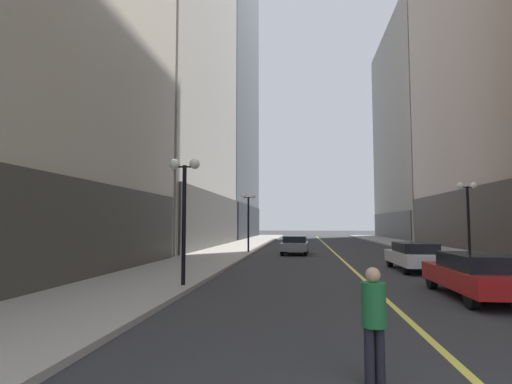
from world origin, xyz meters
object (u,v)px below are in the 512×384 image
object	(u,v)px
street_lamp_left_near	(184,193)
street_lamp_left_far	(248,210)
pedestrian_in_green_parka	(374,316)
car_grey	(295,244)
car_white	(414,255)
street_lamp_right_mid	(468,204)
car_red	(476,274)

from	to	relation	value
street_lamp_left_near	street_lamp_left_far	size ratio (longest dim) A/B	1.00
pedestrian_in_green_parka	street_lamp_left_near	bearing A→B (deg)	122.94
car_grey	street_lamp_left_far	world-z (taller)	street_lamp_left_far
car_white	street_lamp_left_far	xyz separation A→B (m)	(-9.18, 10.18, 2.54)
car_white	street_lamp_left_far	size ratio (longest dim) A/B	1.03
street_lamp_left_near	street_lamp_right_mid	world-z (taller)	same
car_red	pedestrian_in_green_parka	distance (m)	8.09
pedestrian_in_green_parka	street_lamp_left_near	distance (m)	9.46
car_red	street_lamp_left_near	xyz separation A→B (m)	(-9.09, 0.73, 2.54)
car_grey	street_lamp_left_far	distance (m)	4.28
car_white	car_grey	world-z (taller)	same
car_red	street_lamp_right_mid	bearing A→B (deg)	70.02
pedestrian_in_green_parka	street_lamp_right_mid	bearing A→B (deg)	65.54
car_grey	street_lamp_right_mid	bearing A→B (deg)	-36.93
car_white	street_lamp_left_near	size ratio (longest dim) A/B	1.03
street_lamp_left_far	street_lamp_right_mid	bearing A→B (deg)	-29.46
pedestrian_in_green_parka	street_lamp_left_near	size ratio (longest dim) A/B	0.36
street_lamp_left_near	pedestrian_in_green_parka	bearing A→B (deg)	-57.06
street_lamp_left_far	street_lamp_right_mid	xyz separation A→B (m)	(12.80, -7.23, 0.00)
car_white	street_lamp_right_mid	distance (m)	5.31
car_grey	pedestrian_in_green_parka	bearing A→B (deg)	-86.34
car_red	car_white	size ratio (longest dim) A/B	1.04
pedestrian_in_green_parka	street_lamp_left_near	xyz separation A→B (m)	(-4.99, 7.70, 2.34)
pedestrian_in_green_parka	street_lamp_left_far	bearing A→B (deg)	101.55
street_lamp_left_near	street_lamp_left_far	world-z (taller)	same
car_white	street_lamp_right_mid	size ratio (longest dim) A/B	1.03
street_lamp_left_near	street_lamp_right_mid	xyz separation A→B (m)	(12.80, 9.48, 0.00)
car_grey	street_lamp_right_mid	distance (m)	11.98
car_grey	car_white	bearing A→B (deg)	-60.08
car_red	street_lamp_left_near	distance (m)	9.46
car_red	car_grey	bearing A→B (deg)	108.13
car_grey	street_lamp_left_near	world-z (taller)	street_lamp_left_near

